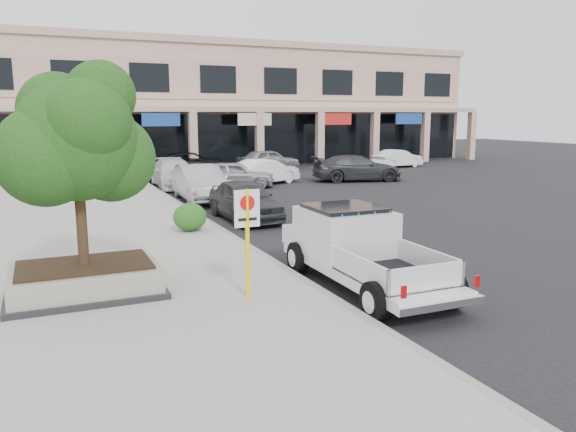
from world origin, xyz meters
The scene contains 19 objects.
ground centered at (0.00, 0.00, 0.00)m, with size 120.00×120.00×0.00m, color black.
sidewalk centered at (-5.50, 6.00, 0.07)m, with size 8.00×52.00×0.15m, color gray.
curb centered at (-1.55, 6.00, 0.07)m, with size 0.20×52.00×0.15m, color gray.
strip_mall centered at (8.00, 33.93, 4.75)m, with size 40.55×12.43×9.50m.
planter centered at (-6.31, 0.42, 0.48)m, with size 3.20×2.20×0.68m.
planter_tree centered at (-6.17, 0.57, 3.41)m, with size 2.90×2.55×4.00m.
no_parking_sign centered at (-3.19, -1.19, 1.63)m, with size 0.55×0.09×2.30m.
hedge centered at (-2.61, 6.03, 0.62)m, with size 1.10×0.99×0.94m, color #164513.
pickup_truck centered at (-0.35, -1.26, 0.89)m, with size 2.09×5.66×1.78m, color silver, non-canonical shape.
curb_car_a centered at (0.00, 7.94, 0.76)m, with size 1.81×4.49×1.53m, color #2E3134.
curb_car_b centered at (-0.29, 13.30, 0.83)m, with size 1.75×5.02×1.65m, color #A0A3A8.
curb_car_c centered at (-0.30, 18.59, 0.76)m, with size 2.13×5.24×1.52m, color silver.
curb_car_d centered at (-0.55, 22.19, 0.73)m, with size 2.43×5.28×1.47m, color black.
lot_car_a centered at (2.71, 17.12, 0.73)m, with size 1.72×4.29×1.46m, color #A7AAAF.
lot_car_b centered at (4.76, 17.85, 0.72)m, with size 1.53×4.39×1.45m, color white.
lot_car_c centered at (10.43, 17.11, 0.78)m, with size 2.17×5.34×1.55m, color #2A2C2F.
lot_car_d centered at (2.18, 24.22, 0.76)m, with size 2.52×5.46×1.52m, color black.
lot_car_e centered at (7.76, 24.72, 0.78)m, with size 1.83×4.56×1.55m, color #95969C.
lot_car_f centered at (17.77, 23.44, 0.67)m, with size 1.41×4.06×1.34m, color silver.
Camera 1 is at (-7.05, -11.91, 3.96)m, focal length 35.00 mm.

